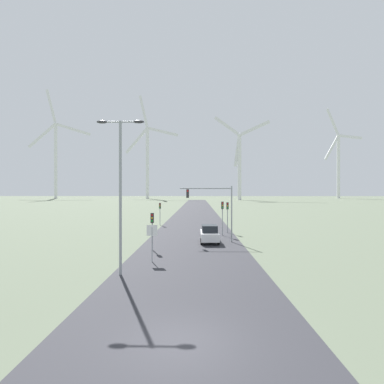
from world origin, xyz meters
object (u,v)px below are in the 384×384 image
wind_turbine_center (240,159)px  traffic_light_post_near_left (152,223)px  streetlamp (120,178)px  stop_sign_near (152,236)px  wind_turbine_right (338,159)px  traffic_light_mast_overhead (213,201)px  traffic_light_post_near_right (222,211)px  traffic_light_post_mid_left (160,209)px  car_approaching (209,234)px  wind_turbine_far_left (56,152)px  wind_turbine_left (147,154)px  traffic_light_post_mid_right (228,210)px

wind_turbine_center → traffic_light_post_near_left: bearing=-100.8°
streetlamp → wind_turbine_center: (29.51, 158.45, 18.07)m
stop_sign_near → wind_turbine_right: size_ratio=0.04×
streetlamp → traffic_light_mast_overhead: (6.50, 12.30, -1.90)m
traffic_light_post_near_right → traffic_light_post_mid_left: (-8.87, 10.68, -0.42)m
car_approaching → streetlamp: bearing=-117.0°
wind_turbine_far_left → wind_turbine_right: bearing=2.4°
wind_turbine_far_left → wind_turbine_right: 201.22m
traffic_light_post_near_left → wind_turbine_left: bearing=99.8°
traffic_light_post_mid_right → wind_turbine_center: (20.81, 139.16, 21.38)m
traffic_light_post_near_right → wind_turbine_right: wind_turbine_right is taller
stop_sign_near → car_approaching: (4.64, 8.52, -1.03)m
traffic_light_mast_overhead → traffic_light_post_mid_left: bearing=116.1°
traffic_light_post_near_right → wind_turbine_far_left: size_ratio=0.05×
traffic_light_post_near_right → traffic_light_post_mid_right: size_ratio=1.05×
car_approaching → wind_turbine_center: bearing=80.9°
wind_turbine_left → wind_turbine_far_left: bearing=178.8°
traffic_light_post_mid_right → wind_turbine_left: bearing=103.0°
wind_turbine_right → car_approaching: bearing=-118.2°
traffic_light_post_near_right → traffic_light_post_near_left: bearing=-128.2°
traffic_light_post_mid_left → wind_turbine_right: 202.46m
traffic_light_post_mid_right → car_approaching: (-2.58, -7.29, -1.94)m
streetlamp → wind_turbine_left: bearing=99.1°
traffic_light_post_near_left → car_approaching: bearing=37.1°
traffic_light_post_mid_left → wind_turbine_left: wind_turbine_left is taller
car_approaching → wind_turbine_left: 182.26m
streetlamp → traffic_light_post_near_right: (7.86, 16.96, -3.18)m
traffic_light_post_mid_left → wind_turbine_right: (106.80, 170.08, 25.64)m
traffic_light_post_mid_right → wind_turbine_left: wind_turbine_left is taller
stop_sign_near → traffic_light_post_near_left: (-0.68, 4.49, 0.52)m
traffic_light_post_near_right → traffic_light_post_mid_left: bearing=129.7°
traffic_light_post_near_right → traffic_light_mast_overhead: size_ratio=0.69×
traffic_light_post_mid_right → wind_turbine_left: 175.46m
traffic_light_post_mid_left → traffic_light_mast_overhead: 17.16m
traffic_light_mast_overhead → wind_turbine_right: (99.30, 185.42, 23.93)m
traffic_light_mast_overhead → traffic_light_post_mid_right: bearing=72.5°
traffic_light_post_mid_right → wind_turbine_right: (97.10, 178.43, 25.34)m
traffic_light_mast_overhead → car_approaching: 3.39m
traffic_light_post_near_left → wind_turbine_right: size_ratio=0.05×
streetlamp → traffic_light_post_mid_left: bearing=92.1°
streetlamp → wind_turbine_center: 162.19m
stop_sign_near → traffic_light_post_mid_right: 17.41m
traffic_light_post_near_left → car_approaching: traffic_light_post_near_left is taller
traffic_light_mast_overhead → streetlamp: bearing=-117.8°
traffic_light_post_near_left → wind_turbine_far_left: wind_turbine_far_left is taller
wind_turbine_far_left → wind_turbine_center: wind_turbine_far_left is taller
streetlamp → wind_turbine_far_left: bearing=116.7°
car_approaching → traffic_light_post_mid_right: bearing=70.5°
streetlamp → traffic_light_post_mid_left: streetlamp is taller
streetlamp → stop_sign_near: streetlamp is taller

